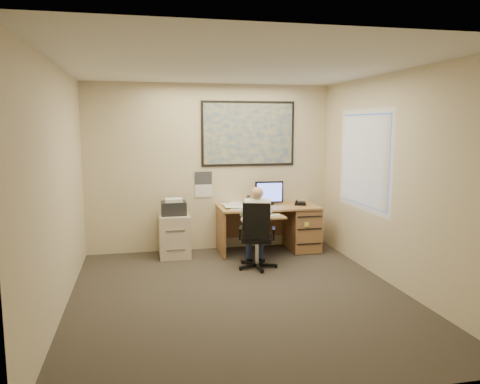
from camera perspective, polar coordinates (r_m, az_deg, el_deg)
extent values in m
cube|color=#332D28|center=(5.77, -0.04, -12.55)|extent=(4.00, 4.50, 0.00)
cube|color=white|center=(5.44, -0.05, 15.13)|extent=(4.00, 4.50, 0.00)
cube|color=beige|center=(7.64, -3.61, 2.96)|extent=(4.00, 0.00, 2.70)
cube|color=beige|center=(3.31, 8.23, -3.97)|extent=(4.00, 0.00, 2.70)
cube|color=beige|center=(5.39, -21.31, 0.24)|extent=(0.00, 4.50, 2.70)
cube|color=beige|center=(6.18, 18.41, 1.33)|extent=(0.00, 4.50, 2.70)
cube|color=#B3844C|center=(7.54, 3.48, -1.82)|extent=(1.60, 0.75, 0.03)
cube|color=#9A693F|center=(7.79, 7.54, -4.37)|extent=(0.45, 0.70, 0.70)
cube|color=#9A693F|center=(7.45, -2.36, -4.88)|extent=(0.04, 0.70, 0.70)
cube|color=#9A693F|center=(7.92, 2.78, -3.43)|extent=(1.55, 0.03, 0.55)
cylinder|color=black|center=(7.69, 3.51, -1.44)|extent=(0.19, 0.19, 0.02)
cube|color=black|center=(7.65, 3.57, 0.00)|extent=(0.47, 0.06, 0.35)
cube|color=#5971F1|center=(7.62, 3.62, -0.03)|extent=(0.41, 0.03, 0.30)
cube|color=#B3844C|center=(7.09, 3.29, -3.08)|extent=(0.55, 0.30, 0.02)
cube|color=beige|center=(7.09, 3.29, -2.89)|extent=(0.43, 0.14, 0.02)
cube|color=black|center=(7.68, 7.37, -1.41)|extent=(0.23, 0.22, 0.05)
cylinder|color=silver|center=(7.46, 1.07, -1.16)|extent=(0.07, 0.07, 0.16)
cylinder|color=white|center=(7.55, 1.54, -1.31)|extent=(0.08, 0.08, 0.10)
cube|color=white|center=(7.43, 0.13, -1.73)|extent=(0.60, 0.56, 0.03)
cube|color=#1E4C93|center=(7.71, 1.03, 7.11)|extent=(1.56, 0.03, 1.06)
cube|color=white|center=(7.64, -4.48, 0.92)|extent=(0.28, 0.01, 0.42)
cube|color=beige|center=(7.42, -8.02, -5.25)|extent=(0.47, 0.57, 0.66)
cube|color=black|center=(7.33, -8.09, -1.96)|extent=(0.38, 0.33, 0.21)
cube|color=white|center=(7.29, -8.09, -0.99)|extent=(0.26, 0.21, 0.05)
cylinder|color=silver|center=(6.79, 2.09, -7.33)|extent=(0.05, 0.05, 0.36)
cube|color=black|center=(6.74, 2.09, -5.69)|extent=(0.52, 0.52, 0.06)
cube|color=black|center=(6.50, 3.07, -3.51)|extent=(0.38, 0.16, 0.50)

